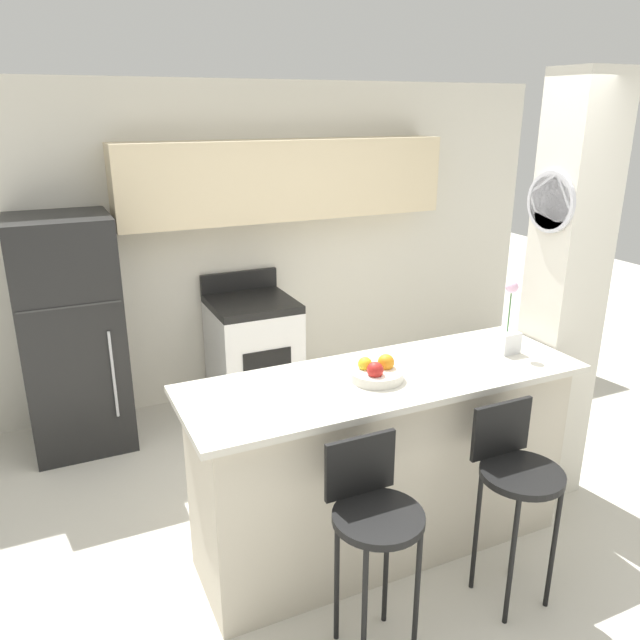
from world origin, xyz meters
The scene contains 10 objects.
ground_plane centered at (0.00, 0.00, 0.00)m, with size 14.00×14.00×0.00m, color beige.
wall_back centered at (0.12, 2.25, 1.48)m, with size 5.60×0.38×2.55m.
pillar_right centered at (1.25, 0.07, 1.28)m, with size 0.38×0.34×2.55m.
counter_bar centered at (0.00, 0.00, 0.52)m, with size 2.12×0.71×1.04m.
refrigerator centered at (-1.40, 1.93, 0.83)m, with size 0.67×0.68×1.67m.
stove_range centered at (-0.06, 1.95, 0.46)m, with size 0.64×0.66×1.07m.
bar_stool_left centered at (-0.39, -0.58, 0.69)m, with size 0.39×0.39×1.01m.
bar_stool_right centered at (0.39, -0.58, 0.69)m, with size 0.39×0.39×1.01m.
orchid_vase centered at (0.78, 0.00, 1.16)m, with size 0.12×0.12×0.42m.
fruit_bowl centered at (-0.07, -0.02, 1.08)m, with size 0.27×0.27×0.12m.
Camera 1 is at (-1.54, -2.52, 2.34)m, focal length 35.00 mm.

